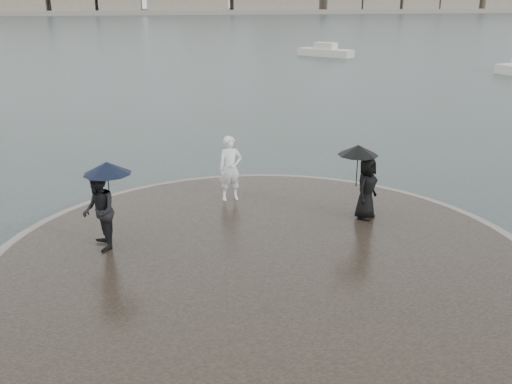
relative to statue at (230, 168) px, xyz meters
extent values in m
plane|color=#2B3835|center=(0.31, -7.36, -1.28)|extent=(400.00, 400.00, 0.00)
cylinder|color=gray|center=(0.31, -3.86, -1.12)|extent=(12.50, 12.50, 0.32)
cylinder|color=#2D261E|center=(0.31, -3.86, -1.10)|extent=(11.90, 11.90, 0.36)
imported|color=white|center=(0.00, 0.00, 0.00)|extent=(0.72, 0.52, 1.84)
imported|color=black|center=(-3.32, -2.80, 0.00)|extent=(0.87, 1.02, 1.83)
cylinder|color=black|center=(-3.07, -2.70, 0.43)|extent=(0.02, 0.02, 0.90)
cone|color=black|center=(-3.07, -2.70, 0.98)|extent=(1.08, 1.08, 0.28)
imported|color=black|center=(3.29, -1.97, -0.10)|extent=(0.93, 0.94, 1.63)
cylinder|color=black|center=(3.04, -1.87, 0.38)|extent=(0.02, 0.02, 0.90)
cone|color=black|center=(3.04, -1.87, 0.90)|extent=(1.04, 1.04, 0.26)
cube|color=gray|center=(0.31, 155.64, -0.68)|extent=(260.00, 20.00, 1.20)
cube|color=silver|center=(14.11, 39.76, -1.03)|extent=(4.97, 5.07, 0.90)
cube|color=silver|center=(14.11, 39.76, -0.43)|extent=(2.25, 2.27, 0.90)
camera|label=1|loc=(-1.76, -15.18, 4.68)|focal=40.00mm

